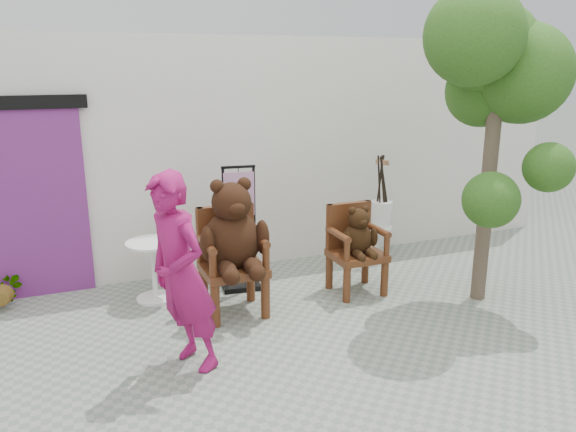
% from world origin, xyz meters
% --- Properties ---
extents(ground_plane, '(60.00, 60.00, 0.00)m').
position_xyz_m(ground_plane, '(0.00, 0.00, 0.00)').
color(ground_plane, gray).
rests_on(ground_plane, ground).
extents(back_wall, '(9.00, 1.00, 3.00)m').
position_xyz_m(back_wall, '(0.00, 3.10, 1.50)').
color(back_wall, silver).
rests_on(back_wall, ground).
extents(doorway, '(1.40, 0.11, 2.33)m').
position_xyz_m(doorway, '(-3.00, 2.58, 1.16)').
color(doorway, '#6C246E').
rests_on(doorway, ground).
extents(chair_big, '(0.75, 0.79, 1.51)m').
position_xyz_m(chair_big, '(-1.03, 1.22, 0.84)').
color(chair_big, '#43200E').
rests_on(chair_big, ground).
extents(chair_small, '(0.60, 0.57, 1.06)m').
position_xyz_m(chair_small, '(0.50, 1.27, 0.64)').
color(chair_small, '#43200E').
rests_on(chair_small, ground).
extents(person, '(0.67, 0.78, 1.82)m').
position_xyz_m(person, '(-1.78, 0.24, 0.91)').
color(person, '#941254').
rests_on(person, ground).
extents(cafe_table, '(0.60, 0.60, 0.70)m').
position_xyz_m(cafe_table, '(-1.77, 1.91, 0.44)').
color(cafe_table, white).
rests_on(cafe_table, ground).
extents(display_stand, '(0.49, 0.41, 1.51)m').
position_xyz_m(display_stand, '(-0.75, 1.87, 0.58)').
color(display_stand, black).
rests_on(display_stand, ground).
extents(stool_bucket, '(0.32, 0.32, 1.45)m').
position_xyz_m(stool_bucket, '(1.41, 2.20, 0.64)').
color(stool_bucket, white).
rests_on(stool_bucket, ground).
extents(tree, '(1.78, 1.62, 3.43)m').
position_xyz_m(tree, '(1.72, 0.60, 2.62)').
color(tree, '#413427').
rests_on(tree, ground).
extents(potted_plant, '(0.37, 0.33, 0.40)m').
position_xyz_m(potted_plant, '(-3.38, 2.35, 0.20)').
color(potted_plant, '#193D10').
rests_on(potted_plant, ground).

